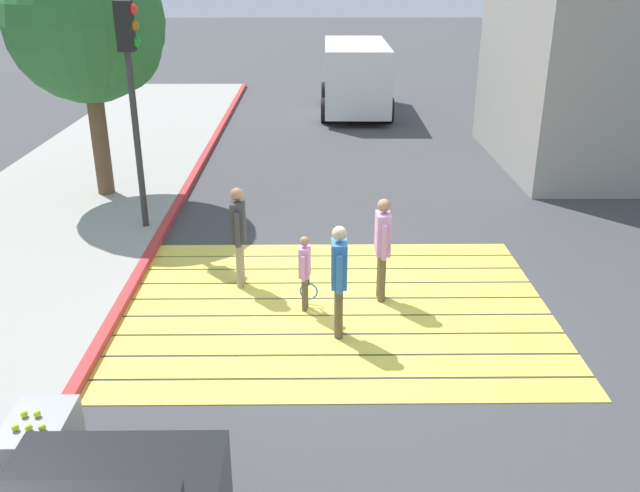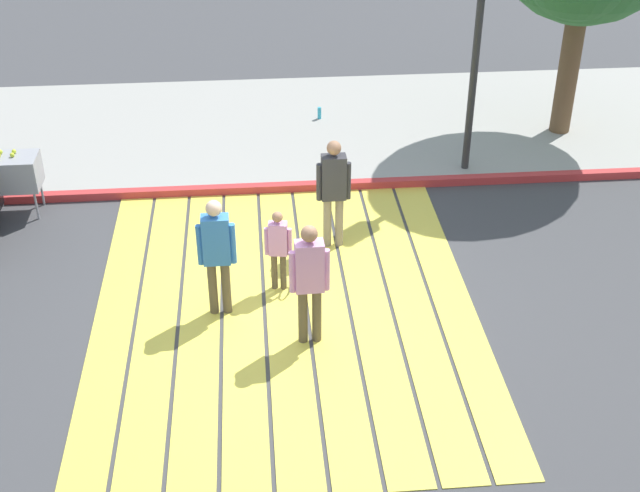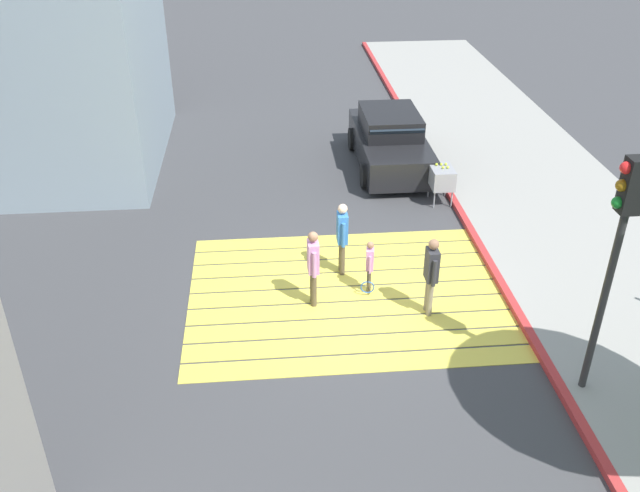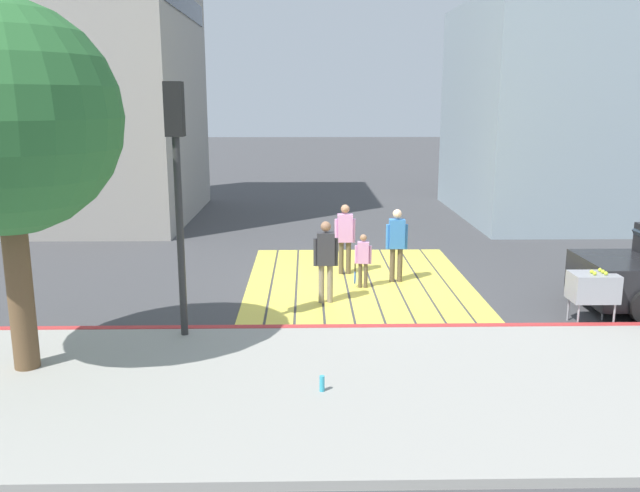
{
  "view_description": "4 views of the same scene",
  "coord_description": "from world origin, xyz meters",
  "views": [
    {
      "loc": [
        -0.34,
        -9.07,
        4.81
      ],
      "look_at": [
        -0.24,
        0.25,
        0.91
      ],
      "focal_mm": 37.84,
      "sensor_mm": 36.0,
      "label": 1
    },
    {
      "loc": [
        9.11,
        -0.34,
        6.6
      ],
      "look_at": [
        -0.34,
        0.48,
        0.73
      ],
      "focal_mm": 48.4,
      "sensor_mm": 36.0,
      "label": 2
    },
    {
      "loc": [
        1.55,
        11.51,
        7.97
      ],
      "look_at": [
        0.54,
        0.02,
        1.19
      ],
      "focal_mm": 38.47,
      "sensor_mm": 36.0,
      "label": 3
    },
    {
      "loc": [
        -14.07,
        1.14,
        3.95
      ],
      "look_at": [
        -0.1,
        0.86,
        0.85
      ],
      "focal_mm": 36.86,
      "sensor_mm": 36.0,
      "label": 4
    }
  ],
  "objects": [
    {
      "name": "curb_painted",
      "position": [
        -3.25,
        0.0,
        0.07
      ],
      "size": [
        0.16,
        40.0,
        0.13
      ],
      "primitive_type": "cube",
      "color": "#BC3333",
      "rests_on": "ground"
    },
    {
      "name": "ground_plane",
      "position": [
        0.0,
        0.0,
        0.0
      ],
      "size": [
        120.0,
        120.0,
        0.0
      ],
      "primitive_type": "plane",
      "color": "#424244"
    },
    {
      "name": "tennis_ball_cart",
      "position": [
        -2.9,
        -3.97,
        0.7
      ],
      "size": [
        0.56,
        0.8,
        1.02
      ],
      "color": "#99999E",
      "rests_on": "ground"
    },
    {
      "name": "crosswalk_stripes",
      "position": [
        0.0,
        0.0,
        0.01
      ],
      "size": [
        6.4,
        4.9,
        0.01
      ],
      "color": "#EAD64C",
      "rests_on": "ground"
    },
    {
      "name": "pedestrian_adult_trailing",
      "position": [
        -0.0,
        -0.83,
        0.95
      ],
      "size": [
        0.21,
        0.48,
        1.64
      ],
      "color": "brown",
      "rests_on": "ground"
    },
    {
      "name": "pedestrian_adult_side",
      "position": [
        0.7,
        0.27,
        0.95
      ],
      "size": [
        0.22,
        0.48,
        1.64
      ],
      "color": "brown",
      "rests_on": "ground"
    },
    {
      "name": "pedestrian_child_with_racket",
      "position": [
        -0.47,
        -0.05,
        0.66
      ],
      "size": [
        0.29,
        0.38,
        1.18
      ],
      "color": "brown",
      "rests_on": "ground"
    },
    {
      "name": "van_down_street",
      "position": [
        1.13,
        14.54,
        1.28
      ],
      "size": [
        2.43,
        5.24,
        2.35
      ],
      "color": "silver",
      "rests_on": "ground"
    },
    {
      "name": "pedestrian_adult_lead",
      "position": [
        -1.52,
        0.77,
        0.96
      ],
      "size": [
        0.22,
        0.49,
        1.66
      ],
      "color": "gray",
      "rests_on": "ground"
    },
    {
      "name": "street_tree",
      "position": [
        -4.84,
        5.21,
        3.63
      ],
      "size": [
        3.2,
        3.2,
        5.32
      ],
      "color": "brown",
      "rests_on": "ground"
    },
    {
      "name": "traffic_light_corner",
      "position": [
        -3.58,
        3.2,
        3.04
      ],
      "size": [
        0.39,
        0.28,
        4.24
      ],
      "color": "#2D2D2D",
      "rests_on": "ground"
    }
  ]
}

